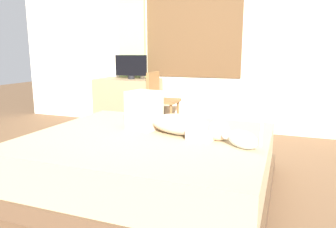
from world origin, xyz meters
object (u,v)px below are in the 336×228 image
(cat, at_px, (241,139))
(chair_by_desk, at_px, (160,97))
(bed, at_px, (149,162))
(person_lying, at_px, (171,120))
(desk, at_px, (128,103))
(cup, at_px, (143,76))
(tv_monitor, at_px, (131,67))

(cat, xyz_separation_m, chair_by_desk, (-1.39, 1.85, -0.02))
(bed, bearing_deg, person_lying, 44.11)
(bed, distance_m, person_lying, 0.40)
(bed, bearing_deg, desk, 121.94)
(chair_by_desk, bearing_deg, cup, 147.17)
(cat, height_order, chair_by_desk, chair_by_desk)
(cup, bearing_deg, cat, -49.95)
(person_lying, distance_m, cup, 2.20)
(person_lying, relative_size, cat, 2.96)
(cat, bearing_deg, chair_by_desk, 126.79)
(cup, bearing_deg, person_lying, -58.61)
(desk, bearing_deg, cat, -45.39)
(cat, bearing_deg, bed, 174.02)
(cup, bearing_deg, desk, -146.62)
(tv_monitor, relative_size, chair_by_desk, 0.56)
(cat, xyz_separation_m, desk, (-1.95, 1.97, -0.16))
(bed, distance_m, tv_monitor, 2.31)
(bed, xyz_separation_m, tv_monitor, (-1.12, 1.89, 0.69))
(desk, bearing_deg, bed, -58.06)
(tv_monitor, distance_m, chair_by_desk, 0.66)
(bed, xyz_separation_m, desk, (-1.18, 1.89, 0.14))
(bed, distance_m, chair_by_desk, 1.90)
(cat, relative_size, cup, 3.78)
(bed, xyz_separation_m, cat, (0.77, -0.08, 0.30))
(desk, height_order, cup, cup)
(bed, bearing_deg, tv_monitor, 120.61)
(chair_by_desk, bearing_deg, tv_monitor, 166.47)
(cup, height_order, chair_by_desk, chair_by_desk)
(person_lying, bearing_deg, cup, 121.39)
(desk, distance_m, chair_by_desk, 0.59)
(person_lying, relative_size, tv_monitor, 1.96)
(bed, relative_size, person_lying, 2.11)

